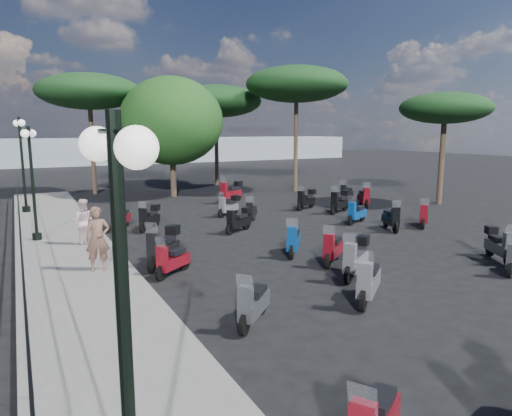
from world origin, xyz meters
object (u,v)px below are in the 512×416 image
scooter_13 (239,221)px  scooter_9 (229,206)px  scooter_26 (346,194)px  scooter_3 (172,261)px  scooter_15 (231,192)px  scooter_14 (251,213)px  scooter_5 (149,218)px  scooter_4 (122,219)px  scooter_8 (293,241)px  pine_1 (297,85)px  scooter_24 (424,216)px  pine_3 (445,109)px  scooter_18 (391,219)px  pine_0 (216,102)px  lamp_post_2 (22,158)px  scooter_21 (306,200)px  scooter_20 (340,202)px  scooter_2 (163,248)px  scooter_7 (368,283)px  scooter_11 (356,259)px  scooter_25 (364,198)px  scooter_12 (333,249)px  scooter_19 (357,213)px  broadleaf_tree (172,121)px  pedestrian_far (83,221)px  lamp_post_0 (125,340)px  pine_2 (89,92)px  scooter_23 (499,246)px  woman (98,239)px  lamp_post_1 (32,176)px  scooter_1 (253,305)px

scooter_13 → scooter_9: bearing=-45.8°
scooter_13 → scooter_26: scooter_26 is taller
scooter_3 → scooter_15: bearing=-68.0°
scooter_3 → scooter_14: (5.31, 5.54, 0.01)m
scooter_5 → scooter_26: scooter_26 is taller
scooter_4 → scooter_15: scooter_15 is taller
scooter_8 → pine_1: bearing=-84.7°
scooter_24 → pine_1: size_ratio=0.16×
pine_1 → pine_3: pine_1 is taller
scooter_18 → pine_0: bearing=-63.9°
lamp_post_2 → scooter_8: bearing=-69.1°
scooter_3 → scooter_21: (9.34, 7.24, 0.07)m
scooter_8 → scooter_13: scooter_8 is taller
scooter_4 → scooter_20: size_ratio=0.89×
scooter_2 → scooter_7: (3.40, -5.06, -0.06)m
scooter_11 → scooter_25: bearing=-75.8°
scooter_25 → scooter_7: bearing=77.7°
scooter_13 → pine_0: bearing=-47.8°
scooter_8 → pine_0: bearing=-67.6°
scooter_5 → scooter_20: scooter_20 is taller
scooter_12 → scooter_19: 6.40m
scooter_4 → broadleaf_tree: (4.77, 8.12, 4.08)m
pedestrian_far → scooter_12: bearing=157.4°
scooter_7 → scooter_3: bearing=1.1°
lamp_post_0 → scooter_2: bearing=66.0°
scooter_5 → pine_2: pine_2 is taller
scooter_2 → broadleaf_tree: bearing=-65.8°
pedestrian_far → scooter_23: pedestrian_far is taller
scooter_7 → scooter_21: size_ratio=0.96×
broadleaf_tree → scooter_12: bearing=-90.5°
woman → scooter_3: 2.14m
scooter_5 → scooter_12: (3.65, -7.30, -0.02)m
lamp_post_1 → scooter_12: lamp_post_1 is taller
scooter_25 → pine_3: pine_3 is taller
lamp_post_0 → pedestrian_far: size_ratio=2.56×
scooter_7 → scooter_25: (9.00, 10.54, -0.01)m
scooter_24 → scooter_26: scooter_26 is taller
scooter_1 → scooter_5: scooter_5 is taller
pedestrian_far → scooter_9: (6.83, 3.08, -0.47)m
scooter_7 → lamp_post_2: bearing=-16.4°
scooter_7 → scooter_20: scooter_7 is taller
scooter_24 → scooter_11: bearing=77.1°
scooter_12 → scooter_13: size_ratio=0.96×
scooter_26 → scooter_19: bearing=113.1°
scooter_21 → scooter_25: size_ratio=0.95×
pine_0 → scooter_7: bearing=-104.4°
scooter_2 → scooter_19: size_ratio=0.99×
scooter_3 → scooter_7: (3.45, -4.07, 0.07)m
pedestrian_far → scooter_2: bearing=136.4°
pine_0 → scooter_24: bearing=-83.8°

